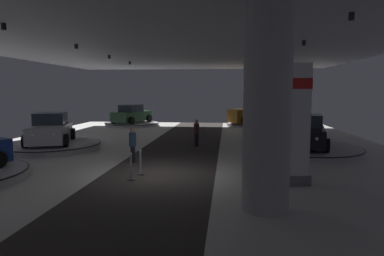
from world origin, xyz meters
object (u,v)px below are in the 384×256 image
(visitor_walking_near, at_px, (197,131))
(visitor_walking_far, at_px, (133,143))
(display_car_deep_left, at_px, (132,115))
(display_platform_deep_right, at_px, (257,125))
(display_car_mid_right, at_px, (306,132))
(display_platform_mid_right, at_px, (305,149))
(brand_sign_pylon, at_px, (292,123))
(display_car_far_right, at_px, (292,123))
(display_platform_mid_left, at_px, (51,146))
(pickup_truck_deep_right, at_px, (261,114))
(display_platform_deep_left, at_px, (132,124))
(display_platform_far_right, at_px, (292,134))
(column_right, at_px, (267,110))
(display_car_mid_left, at_px, (51,130))

(visitor_walking_near, xyz_separation_m, visitor_walking_far, (-2.49, -4.75, 0.00))
(display_car_deep_left, bearing_deg, display_platform_deep_right, 4.14)
(display_car_mid_right, relative_size, display_car_deep_left, 0.98)
(display_car_deep_left, relative_size, display_platform_deep_right, 0.80)
(display_platform_mid_right, relative_size, display_platform_deep_right, 1.01)
(display_platform_deep_right, bearing_deg, display_car_deep_left, -175.86)
(brand_sign_pylon, xyz_separation_m, display_car_far_right, (2.47, 13.07, -1.18))
(display_platform_mid_left, bearing_deg, pickup_truck_deep_right, 47.79)
(display_car_mid_right, bearing_deg, display_platform_deep_left, 135.99)
(display_platform_far_right, xyz_separation_m, visitor_walking_near, (-6.48, -5.32, 0.78))
(visitor_walking_near, bearing_deg, display_car_far_right, 39.48)
(visitor_walking_far, bearing_deg, visitor_walking_near, 62.27)
(visitor_walking_far, bearing_deg, display_platform_far_right, 48.27)
(pickup_truck_deep_right, distance_m, visitor_walking_near, 13.30)
(display_car_deep_left, distance_m, display_platform_far_right, 14.97)
(display_platform_mid_right, xyz_separation_m, display_platform_mid_left, (-13.96, -0.54, 0.02))
(display_car_far_right, bearing_deg, display_platform_mid_right, -94.66)
(column_right, distance_m, display_platform_mid_right, 9.97)
(display_platform_far_right, bearing_deg, display_platform_deep_left, 155.94)
(display_car_deep_left, height_order, visitor_walking_near, display_car_deep_left)
(visitor_walking_near, bearing_deg, display_car_deep_left, 122.24)
(display_platform_deep_right, height_order, visitor_walking_near, visitor_walking_near)
(display_platform_mid_right, bearing_deg, display_car_deep_left, 135.99)
(column_right, bearing_deg, visitor_walking_near, 105.31)
(column_right, relative_size, display_car_mid_right, 1.22)
(display_car_deep_left, relative_size, visitor_walking_near, 2.87)
(display_platform_mid_right, bearing_deg, pickup_truck_deep_right, 94.46)
(visitor_walking_far, bearing_deg, display_platform_deep_left, 106.14)
(brand_sign_pylon, bearing_deg, display_platform_mid_left, 153.96)
(pickup_truck_deep_right, bearing_deg, display_car_mid_left, -132.29)
(display_car_mid_left, bearing_deg, visitor_walking_far, -27.95)
(display_platform_far_right, bearing_deg, display_platform_deep_right, 105.26)
(display_car_mid_right, xyz_separation_m, visitor_walking_far, (-8.45, -3.48, -0.16))
(display_car_mid_right, height_order, display_car_far_right, display_car_mid_right)
(display_car_mid_right, distance_m, visitor_walking_near, 6.09)
(display_platform_deep_right, bearing_deg, brand_sign_pylon, -91.65)
(visitor_walking_near, bearing_deg, pickup_truck_deep_right, 68.47)
(display_platform_deep_left, distance_m, display_car_deep_left, 0.89)
(column_right, height_order, display_platform_far_right, column_right)
(pickup_truck_deep_right, distance_m, visitor_walking_far, 18.64)
(display_platform_far_right, bearing_deg, display_car_deep_left, 156.06)
(display_car_deep_left, xyz_separation_m, visitor_walking_far, (4.68, -16.13, -0.15))
(brand_sign_pylon, bearing_deg, display_car_far_right, 79.28)
(display_car_far_right, relative_size, display_platform_mid_left, 0.84)
(display_platform_deep_left, height_order, visitor_walking_far, visitor_walking_far)
(display_car_mid_left, bearing_deg, pickup_truck_deep_right, 47.71)
(display_car_mid_left, bearing_deg, column_right, -38.35)
(display_platform_mid_right, height_order, display_platform_mid_left, display_platform_mid_left)
(display_platform_mid_left, distance_m, display_car_mid_left, 0.92)
(display_car_mid_right, xyz_separation_m, display_platform_deep_left, (-13.12, 12.68, -0.91))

